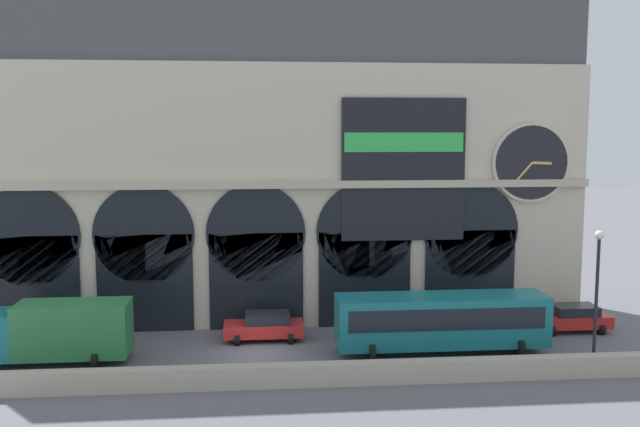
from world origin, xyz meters
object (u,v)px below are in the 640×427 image
car_center (265,326)px  bus_mideast (441,320)px  box_truck_midwest (55,331)px  street_lamp_quayside (597,282)px  car_east (572,318)px

car_center → bus_mideast: (9.19, -3.14, 0.98)m
box_truck_midwest → street_lamp_quayside: size_ratio=1.09×
box_truck_midwest → car_east: 28.48m
box_truck_midwest → street_lamp_quayside: street_lamp_quayside is taller
car_east → street_lamp_quayside: street_lamp_quayside is taller
box_truck_midwest → car_east: bearing=6.2°
box_truck_midwest → bus_mideast: 19.64m
car_east → street_lamp_quayside: bearing=-106.6°
car_center → bus_mideast: 9.76m
car_center → car_east: size_ratio=1.00×
box_truck_midwest → street_lamp_quayside: 26.73m
bus_mideast → car_east: 9.30m
car_east → street_lamp_quayside: (-1.91, -6.42, 3.61)m
car_center → car_east: 17.84m
car_center → car_east: (17.84, 0.11, 0.00)m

